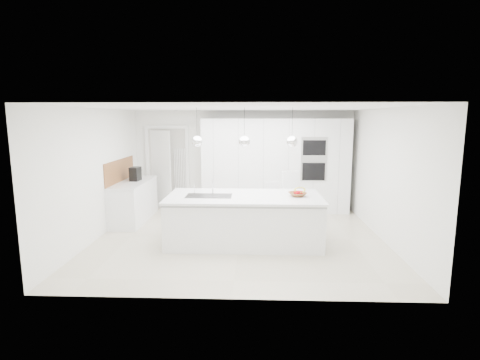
{
  "coord_description": "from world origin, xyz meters",
  "views": [
    {
      "loc": [
        0.28,
        -7.01,
        2.32
      ],
      "look_at": [
        0.0,
        0.3,
        1.1
      ],
      "focal_mm": 28.0,
      "sensor_mm": 36.0,
      "label": 1
    }
  ],
  "objects_px": {
    "fruit_bowl": "(297,194)",
    "island_base": "(244,221)",
    "espresso_machine": "(135,174)",
    "bar_stool_right": "(291,201)",
    "bar_stool_left": "(271,206)"
  },
  "relations": [
    {
      "from": "island_base",
      "to": "bar_stool_right",
      "type": "xyz_separation_m",
      "value": [
        0.95,
        0.92,
        0.18
      ]
    },
    {
      "from": "island_base",
      "to": "bar_stool_left",
      "type": "bearing_deg",
      "value": 61.42
    },
    {
      "from": "fruit_bowl",
      "to": "espresso_machine",
      "type": "xyz_separation_m",
      "value": [
        -3.5,
        1.6,
        0.12
      ]
    },
    {
      "from": "island_base",
      "to": "bar_stool_left",
      "type": "height_order",
      "value": "bar_stool_left"
    },
    {
      "from": "fruit_bowl",
      "to": "bar_stool_left",
      "type": "height_order",
      "value": "bar_stool_left"
    },
    {
      "from": "island_base",
      "to": "fruit_bowl",
      "type": "height_order",
      "value": "fruit_bowl"
    },
    {
      "from": "fruit_bowl",
      "to": "espresso_machine",
      "type": "relative_size",
      "value": 1.0
    },
    {
      "from": "island_base",
      "to": "espresso_machine",
      "type": "bearing_deg",
      "value": 147.31
    },
    {
      "from": "island_base",
      "to": "fruit_bowl",
      "type": "xyz_separation_m",
      "value": [
        0.97,
        0.02,
        0.51
      ]
    },
    {
      "from": "bar_stool_right",
      "to": "fruit_bowl",
      "type": "bearing_deg",
      "value": -106.52
    },
    {
      "from": "espresso_machine",
      "to": "bar_stool_left",
      "type": "xyz_separation_m",
      "value": [
        3.07,
        -0.64,
        -0.56
      ]
    },
    {
      "from": "espresso_machine",
      "to": "bar_stool_right",
      "type": "height_order",
      "value": "espresso_machine"
    },
    {
      "from": "fruit_bowl",
      "to": "bar_stool_left",
      "type": "bearing_deg",
      "value": 114.45
    },
    {
      "from": "island_base",
      "to": "fruit_bowl",
      "type": "distance_m",
      "value": 1.1
    },
    {
      "from": "fruit_bowl",
      "to": "island_base",
      "type": "bearing_deg",
      "value": -178.76
    }
  ]
}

